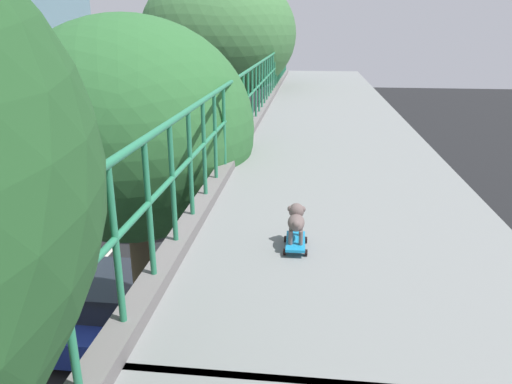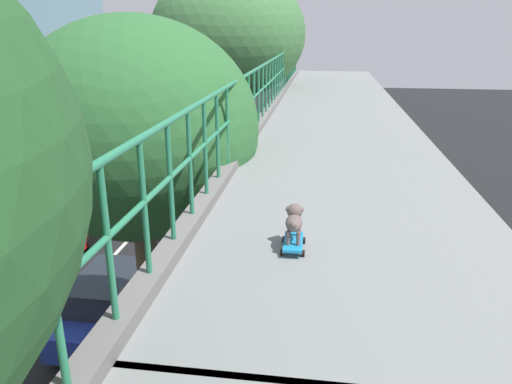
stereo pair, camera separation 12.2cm
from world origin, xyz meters
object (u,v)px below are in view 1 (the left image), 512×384
car_red_taxi_sixth (37,249)px  toy_skateboard (296,242)px  city_bus (154,132)px  small_dog (296,219)px  car_blue_fifth (109,302)px

car_red_taxi_sixth → toy_skateboard: toy_skateboard is taller
city_bus → small_dog: 23.42m
car_red_taxi_sixth → small_dog: size_ratio=11.30×
toy_skateboard → car_blue_fifth: bearing=128.1°
city_bus → toy_skateboard: (8.53, -21.50, 3.75)m
car_red_taxi_sixth → small_dog: bearing=-46.8°
small_dog → car_blue_fifth: bearing=128.3°
car_red_taxi_sixth → small_dog: (8.37, -8.92, 5.04)m
car_blue_fifth → car_red_taxi_sixth: car_red_taxi_sixth is taller
toy_skateboard → small_dog: small_dog is taller
car_red_taxi_sixth → toy_skateboard: 13.18m
toy_skateboard → car_red_taxi_sixth: bearing=133.0°
car_blue_fifth → car_red_taxi_sixth: size_ratio=0.95×
toy_skateboard → small_dog: 0.21m
car_blue_fifth → city_bus: 15.87m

